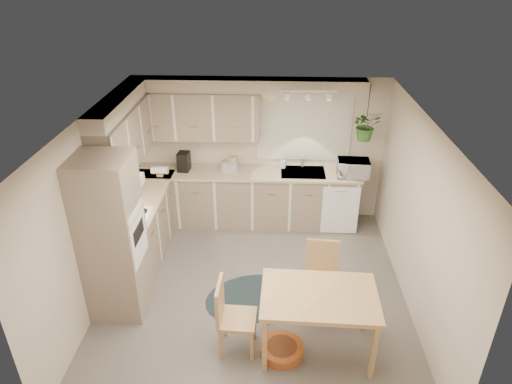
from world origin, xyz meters
TOP-DOWN VIEW (x-y plane):
  - floor at (0.00, 0.00)m, footprint 4.20×4.20m
  - ceiling at (0.00, 0.00)m, footprint 4.20×4.20m
  - wall_back at (0.00, 2.10)m, footprint 4.00×0.04m
  - wall_front at (0.00, -2.10)m, footprint 4.00×0.04m
  - wall_left at (-2.00, 0.00)m, footprint 0.04×4.20m
  - wall_right at (2.00, 0.00)m, footprint 0.04×4.20m
  - base_cab_left at (-1.70, 0.88)m, footprint 0.60×1.85m
  - base_cab_back at (-0.20, 1.80)m, footprint 3.60×0.60m
  - counter_left at (-1.69, 0.88)m, footprint 0.64×1.89m
  - counter_back at (-0.20, 1.79)m, footprint 3.64×0.64m
  - oven_stack at (-1.68, -0.38)m, footprint 0.65×0.65m
  - wall_oven_face at (-1.35, -0.38)m, footprint 0.02×0.56m
  - upper_cab_left at (-1.82, 1.00)m, footprint 0.35×2.00m
  - upper_cab_back at (-1.00, 1.93)m, footprint 2.00×0.35m
  - soffit_left at (-1.85, 1.00)m, footprint 0.30×2.00m
  - soffit_back at (-0.20, 1.95)m, footprint 3.60×0.30m
  - cooktop at (-1.68, 0.30)m, footprint 0.52×0.58m
  - range_hood at (-1.70, 0.30)m, footprint 0.40×0.60m
  - window_blinds at (0.70, 2.07)m, footprint 1.40×0.02m
  - window_frame at (0.70, 2.08)m, footprint 1.50×0.02m
  - sink at (0.70, 1.80)m, footprint 0.70×0.48m
  - dishwasher_front at (1.30, 1.49)m, footprint 0.58×0.02m
  - track_light_bar at (0.70, 1.55)m, footprint 0.80×0.04m
  - wall_clock at (0.15, 2.07)m, footprint 0.30×0.03m
  - dining_table at (0.75, -0.98)m, footprint 1.29×0.88m
  - chair_left at (-0.14, -1.00)m, footprint 0.44×0.44m
  - chair_back at (0.85, -0.30)m, footprint 0.47×0.47m
  - braided_rug at (-0.03, -0.15)m, footprint 1.50×1.33m
  - pet_bed at (0.36, -1.07)m, footprint 0.61×0.61m
  - microwave at (1.47, 1.70)m, footprint 0.50×0.29m
  - soap_bottle at (0.38, 1.95)m, footprint 0.13×0.21m
  - hanging_plant at (1.59, 1.70)m, footprint 0.51×0.54m
  - coffee_maker at (-1.21, 1.80)m, footprint 0.20×0.23m
  - toaster at (-0.48, 1.82)m, footprint 0.26×0.16m
  - knife_block at (-0.42, 1.85)m, footprint 0.12×0.12m

SIDE VIEW (x-z plane):
  - floor at x=0.00m, z-range 0.00..0.00m
  - braided_rug at x=-0.03m, z-range 0.00..0.01m
  - pet_bed at x=0.36m, z-range 0.00..0.12m
  - dining_table at x=0.75m, z-range 0.00..0.80m
  - dishwasher_front at x=1.30m, z-range 0.01..0.84m
  - base_cab_left at x=-1.70m, z-range 0.00..0.90m
  - base_cab_back at x=-0.20m, z-range 0.00..0.90m
  - chair_left at x=-0.14m, z-range 0.00..0.91m
  - chair_back at x=0.85m, z-range 0.00..0.92m
  - sink at x=0.70m, z-range 0.85..0.95m
  - counter_left at x=-1.69m, z-range 0.90..0.94m
  - counter_back at x=-0.20m, z-range 0.90..0.94m
  - cooktop at x=-1.68m, z-range 0.93..0.95m
  - soap_bottle at x=0.38m, z-range 0.94..1.03m
  - toaster at x=-0.48m, z-range 0.94..1.10m
  - oven_stack at x=-1.68m, z-range 0.00..2.10m
  - wall_oven_face at x=-1.35m, z-range 0.76..1.34m
  - knife_block at x=-0.42m, z-range 0.94..1.17m
  - coffee_maker at x=-1.21m, z-range 0.94..1.25m
  - microwave at x=1.47m, z-range 0.94..1.27m
  - wall_back at x=0.00m, z-range 0.00..2.40m
  - wall_front at x=0.00m, z-range 0.00..2.40m
  - wall_left at x=-2.00m, z-range 0.00..2.40m
  - wall_right at x=2.00m, z-range 0.00..2.40m
  - range_hood at x=-1.70m, z-range 1.33..1.47m
  - window_blinds at x=0.70m, z-range 1.10..2.10m
  - window_frame at x=0.70m, z-range 1.05..2.15m
  - hanging_plant at x=1.59m, z-range 1.55..1.91m
  - upper_cab_left at x=-1.82m, z-range 1.45..2.20m
  - upper_cab_back at x=-1.00m, z-range 1.45..2.20m
  - wall_clock at x=0.15m, z-range 2.03..2.33m
  - soffit_left at x=-1.85m, z-range 2.20..2.40m
  - soffit_back at x=-0.20m, z-range 2.20..2.40m
  - track_light_bar at x=0.70m, z-range 2.31..2.35m
  - ceiling at x=0.00m, z-range 2.40..2.40m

